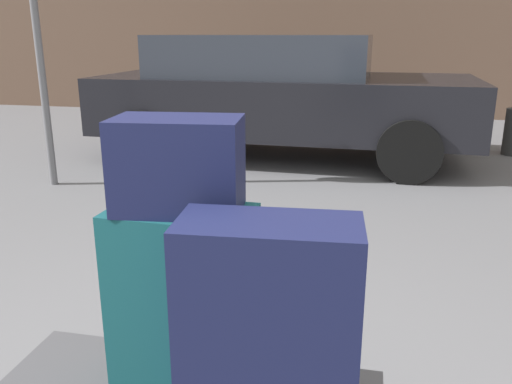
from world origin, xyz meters
TOP-DOWN VIEW (x-y plane):
  - suitcase_teal_front_left at (0.01, 0.12)m, footprint 0.43×0.26m
  - suitcase_navy_front_right at (0.31, -0.12)m, footprint 0.45×0.24m
  - duffel_bag_navy_topmost_pile at (0.01, 0.12)m, footprint 0.37×0.24m
  - parked_car at (-0.52, 4.98)m, footprint 4.35×2.02m
  - no_parking_sign at (-2.50, 3.29)m, footprint 0.49×0.13m

SIDE VIEW (x-z plane):
  - suitcase_teal_front_left at x=0.01m, z-range 0.34..0.95m
  - suitcase_navy_front_right at x=0.31m, z-range 0.34..1.03m
  - parked_car at x=-0.52m, z-range 0.05..1.47m
  - duffel_bag_navy_topmost_pile at x=0.01m, z-range 0.95..1.22m
  - no_parking_sign at x=-2.50m, z-range 0.29..2.73m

